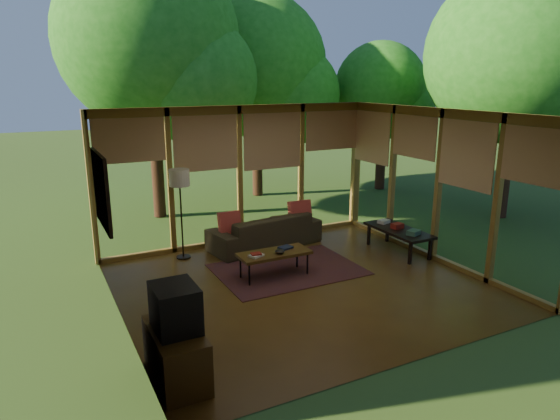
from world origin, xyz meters
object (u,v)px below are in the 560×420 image
sofa (265,231)px  floor_lamp (180,183)px  media_cabinet (176,355)px  television (175,308)px  coffee_table (274,254)px  side_console (399,231)px

sofa → floor_lamp: (-1.61, 0.09, 1.09)m
media_cabinet → floor_lamp: size_ratio=0.61×
television → floor_lamp: floor_lamp is taller
coffee_table → television: bearing=-136.1°
media_cabinet → coffee_table: bearing=43.6°
television → coffee_table: (2.23, 2.15, -0.46)m
television → side_console: size_ratio=0.39×
sofa → television: 4.56m
sofa → side_console: bearing=137.1°
floor_lamp → coffee_table: bearing=-54.7°
television → floor_lamp: size_ratio=0.33×
media_cabinet → side_console: size_ratio=0.71×
coffee_table → side_console: (2.62, 0.01, 0.02)m
media_cabinet → television: bearing=0.0°
side_console → floor_lamp: bearing=157.5°
media_cabinet → coffee_table: (2.25, 2.15, 0.09)m
floor_lamp → side_console: size_ratio=1.18×
sofa → side_console: 2.55m
media_cabinet → television: size_ratio=1.82×
side_console → media_cabinet: bearing=-156.1°
television → side_console: bearing=24.0°
television → coffee_table: size_ratio=0.46×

